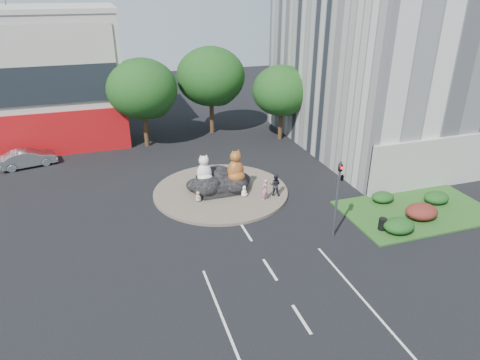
% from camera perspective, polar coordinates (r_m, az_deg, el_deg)
% --- Properties ---
extents(ground, '(120.00, 120.00, 0.00)m').
position_cam_1_polar(ground, '(23.97, 4.01, -11.84)').
color(ground, black).
rests_on(ground, ground).
extents(roundabout_island, '(10.00, 10.00, 0.20)m').
position_cam_1_polar(roundabout_island, '(32.05, -2.59, -1.52)').
color(roundabout_island, brown).
rests_on(roundabout_island, ground).
extents(rock_plinth, '(3.20, 2.60, 0.90)m').
position_cam_1_polar(rock_plinth, '(31.81, -2.61, -0.63)').
color(rock_plinth, black).
rests_on(rock_plinth, roundabout_island).
extents(grass_verge, '(10.00, 6.00, 0.12)m').
position_cam_1_polar(grass_verge, '(31.82, 22.46, -3.82)').
color(grass_verge, '#214D19').
rests_on(grass_verge, ground).
extents(tree_left, '(6.46, 6.46, 8.27)m').
position_cam_1_polar(tree_left, '(40.98, -12.82, 11.43)').
color(tree_left, '#382314').
rests_on(tree_left, ground).
extents(tree_mid, '(6.84, 6.84, 8.76)m').
position_cam_1_polar(tree_mid, '(44.00, -3.84, 13.27)').
color(tree_mid, '#382314').
rests_on(tree_mid, ground).
extents(tree_right, '(5.70, 5.70, 7.30)m').
position_cam_1_polar(tree_right, '(42.39, 5.62, 11.48)').
color(tree_right, '#382314').
rests_on(tree_right, ground).
extents(hedge_near_green, '(2.00, 1.60, 0.90)m').
position_cam_1_polar(hedge_near_green, '(28.48, 20.43, -5.72)').
color(hedge_near_green, '#103310').
rests_on(hedge_near_green, grass_verge).
extents(hedge_red, '(2.20, 1.76, 0.99)m').
position_cam_1_polar(hedge_red, '(30.61, 23.06, -3.89)').
color(hedge_red, '#4A1B13').
rests_on(hedge_red, grass_verge).
extents(hedge_mid_green, '(1.80, 1.44, 0.81)m').
position_cam_1_polar(hedge_mid_green, '(33.20, 24.73, -2.14)').
color(hedge_mid_green, '#103310').
rests_on(hedge_mid_green, grass_verge).
extents(hedge_back_green, '(1.60, 1.28, 0.72)m').
position_cam_1_polar(hedge_back_green, '(31.97, 18.52, -2.18)').
color(hedge_back_green, '#103310').
rests_on(hedge_back_green, grass_verge).
extents(traffic_light, '(0.44, 1.24, 5.00)m').
position_cam_1_polar(traffic_light, '(25.72, 13.20, -0.39)').
color(traffic_light, '#595B60').
rests_on(traffic_light, ground).
extents(street_lamp, '(2.34, 0.22, 8.06)m').
position_cam_1_polar(street_lamp, '(34.20, 19.54, 6.81)').
color(street_lamp, '#595B60').
rests_on(street_lamp, ground).
extents(cat_white, '(1.31, 1.15, 2.10)m').
position_cam_1_polar(cat_white, '(30.91, -4.82, 1.57)').
color(cat_white, silver).
rests_on(cat_white, rock_plinth).
extents(cat_tabby, '(1.64, 1.49, 2.39)m').
position_cam_1_polar(cat_tabby, '(30.94, -0.60, 1.98)').
color(cat_tabby, '#BF7C27').
rests_on(cat_tabby, rock_plinth).
extents(kitten_calico, '(0.63, 0.63, 0.80)m').
position_cam_1_polar(kitten_calico, '(30.34, -5.61, -2.16)').
color(kitten_calico, silver).
rests_on(kitten_calico, roundabout_island).
extents(kitten_white, '(0.69, 0.69, 0.87)m').
position_cam_1_polar(kitten_white, '(30.89, 0.54, -1.44)').
color(kitten_white, white).
rests_on(kitten_white, roundabout_island).
extents(pedestrian_pink, '(0.69, 0.64, 1.59)m').
position_cam_1_polar(pedestrian_pink, '(30.29, 3.35, -1.29)').
color(pedestrian_pink, '#C47F95').
rests_on(pedestrian_pink, roundabout_island).
extents(pedestrian_dark, '(1.01, 0.95, 1.65)m').
position_cam_1_polar(pedestrian_dark, '(30.97, 4.71, -0.65)').
color(pedestrian_dark, '#212129').
rests_on(pedestrian_dark, roundabout_island).
extents(parked_car, '(4.79, 2.57, 1.50)m').
position_cam_1_polar(parked_car, '(40.62, -26.45, 2.62)').
color(parked_car, '#A9ADB1').
rests_on(parked_car, ground).
extents(litter_bin, '(0.61, 0.61, 0.77)m').
position_cam_1_polar(litter_bin, '(28.45, 18.46, -5.59)').
color(litter_bin, black).
rests_on(litter_bin, grass_verge).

